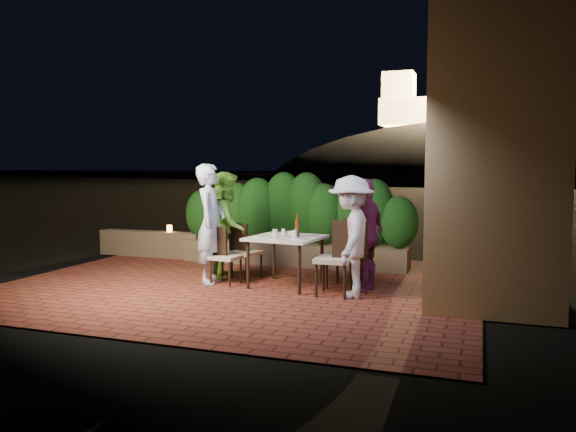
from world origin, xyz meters
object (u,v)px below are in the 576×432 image
at_px(diner_blue, 211,224).
at_px(diner_white, 351,237).
at_px(chair_right_front, 334,258).
at_px(diner_green, 228,225).
at_px(chair_left_front, 226,256).
at_px(parapet_lamp, 169,229).
at_px(chair_left_back, 246,251).
at_px(chair_right_back, 344,253).
at_px(diner_purple, 366,235).
at_px(dining_table, 286,261).
at_px(bowl, 291,233).
at_px(beer_bottle, 297,226).

bearing_deg(diner_blue, diner_white, -106.61).
xyz_separation_m(chair_right_front, diner_green, (-1.96, 0.71, 0.33)).
height_order(chair_left_front, chair_right_front, chair_right_front).
distance_m(diner_green, parapet_lamp, 2.39).
relative_size(chair_left_back, diner_white, 0.52).
relative_size(chair_left_back, chair_right_back, 0.85).
relative_size(chair_right_back, diner_green, 0.60).
bearing_deg(diner_white, diner_green, -116.33).
distance_m(chair_left_back, diner_blue, 0.78).
relative_size(chair_left_back, diner_purple, 0.54).
xyz_separation_m(chair_right_front, diner_white, (0.25, -0.04, 0.31)).
distance_m(dining_table, parapet_lamp, 3.54).
xyz_separation_m(dining_table, diner_white, (1.08, -0.37, 0.46)).
distance_m(diner_green, diner_purple, 2.34).
distance_m(chair_left_back, diner_green, 0.54).
height_order(bowl, chair_right_front, chair_right_front).
relative_size(dining_table, diner_white, 0.60).
xyz_separation_m(beer_bottle, parapet_lamp, (-3.24, 1.77, -0.35)).
height_order(diner_white, diner_purple, diner_white).
xyz_separation_m(bowl, diner_purple, (1.19, -0.16, 0.04)).
xyz_separation_m(diner_blue, parapet_lamp, (-1.88, 1.90, -0.35)).
bearing_deg(chair_left_front, parapet_lamp, 144.14).
relative_size(beer_bottle, chair_left_front, 0.39).
height_order(diner_blue, diner_white, diner_blue).
height_order(chair_right_back, diner_blue, diner_blue).
height_order(dining_table, chair_right_front, chair_right_front).
relative_size(chair_left_front, chair_left_back, 0.99).
bearing_deg(bowl, diner_blue, -161.52).
height_order(chair_left_front, diner_purple, diner_purple).
bearing_deg(dining_table, diner_purple, 5.13).
relative_size(chair_left_back, chair_right_front, 0.83).
xyz_separation_m(beer_bottle, chair_right_back, (0.68, 0.17, -0.41)).
height_order(dining_table, diner_white, diner_white).
bearing_deg(chair_right_back, diner_blue, 17.87).
relative_size(beer_bottle, parapet_lamp, 2.45).
distance_m(chair_left_front, chair_right_back, 1.80).
bearing_deg(chair_left_front, chair_right_back, 16.99).
relative_size(chair_left_front, chair_right_front, 0.83).
bearing_deg(chair_right_front, diner_green, -20.95).
relative_size(chair_right_front, diner_white, 0.63).
bearing_deg(diner_green, chair_right_back, -105.29).
height_order(chair_left_back, diner_green, diner_green).
bearing_deg(parapet_lamp, beer_bottle, -28.72).
bearing_deg(diner_white, chair_right_back, -165.70).
height_order(beer_bottle, bowl, beer_bottle).
xyz_separation_m(chair_left_back, diner_green, (-0.34, 0.02, 0.41)).
distance_m(bowl, diner_white, 1.26).
relative_size(chair_right_back, diner_white, 0.62).
bearing_deg(chair_right_front, parapet_lamp, -29.48).
bearing_deg(bowl, chair_right_front, -35.80).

